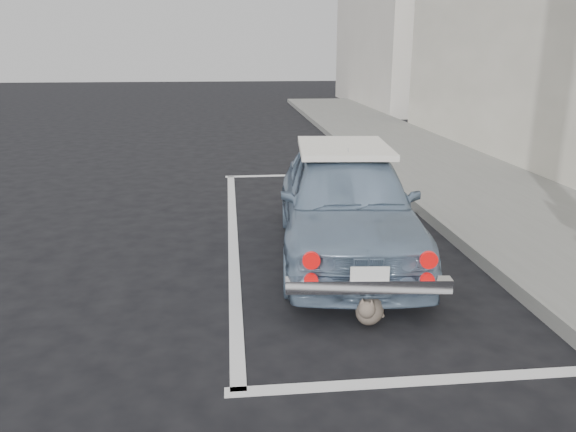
# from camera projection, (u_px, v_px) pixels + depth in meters

# --- Properties ---
(ground) EXTENTS (80.00, 80.00, 0.00)m
(ground) POSITION_uv_depth(u_px,v_px,m) (350.00, 349.00, 4.50)
(ground) COLOR black
(ground) RESTS_ON ground
(building_far) EXTENTS (3.50, 10.00, 8.00)m
(building_far) POSITION_uv_depth(u_px,v_px,m) (402.00, 7.00, 23.07)
(building_far) COLOR beige
(building_far) RESTS_ON ground
(pline_rear) EXTENTS (3.00, 0.12, 0.01)m
(pline_rear) POSITION_uv_depth(u_px,v_px,m) (432.00, 380.00, 4.08)
(pline_rear) COLOR silver
(pline_rear) RESTS_ON ground
(pline_front) EXTENTS (3.00, 0.12, 0.01)m
(pline_front) POSITION_uv_depth(u_px,v_px,m) (304.00, 175.00, 10.75)
(pline_front) COLOR silver
(pline_front) RESTS_ON ground
(pline_side) EXTENTS (0.12, 7.00, 0.01)m
(pline_side) POSITION_uv_depth(u_px,v_px,m) (233.00, 235.00, 7.27)
(pline_side) COLOR silver
(pline_side) RESTS_ON ground
(retro_coupe) EXTENTS (1.83, 3.84, 1.27)m
(retro_coupe) POSITION_uv_depth(u_px,v_px,m) (346.00, 201.00, 6.44)
(retro_coupe) COLOR #768FA9
(retro_coupe) RESTS_ON ground
(cat) EXTENTS (0.38, 0.51, 0.30)m
(cat) POSITION_uv_depth(u_px,v_px,m) (370.00, 309.00, 4.90)
(cat) COLOR #695A50
(cat) RESTS_ON ground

